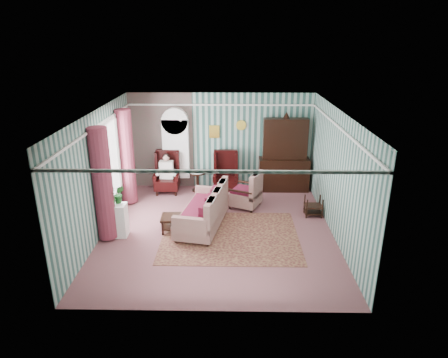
{
  "coord_description": "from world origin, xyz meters",
  "views": [
    {
      "loc": [
        0.31,
        -8.69,
        4.54
      ],
      "look_at": [
        0.14,
        0.6,
        1.12
      ],
      "focal_mm": 32.0,
      "sensor_mm": 36.0,
      "label": 1
    }
  ],
  "objects_px": {
    "bookcase": "(176,153)",
    "plant_stand": "(115,220)",
    "sofa": "(202,207)",
    "floral_armchair": "(245,190)",
    "wingback_left": "(167,173)",
    "wingback_right": "(226,173)",
    "round_side_table": "(198,181)",
    "seated_woman": "(167,174)",
    "coffee_table": "(180,224)",
    "nest_table": "(313,206)",
    "dresser_hutch": "(285,153)"
  },
  "relations": [
    {
      "from": "coffee_table",
      "to": "wingback_left",
      "type": "bearing_deg",
      "value": 105.17
    },
    {
      "from": "wingback_left",
      "to": "wingback_right",
      "type": "bearing_deg",
      "value": 0.0
    },
    {
      "from": "sofa",
      "to": "floral_armchair",
      "type": "bearing_deg",
      "value": -30.62
    },
    {
      "from": "bookcase",
      "to": "coffee_table",
      "type": "bearing_deg",
      "value": -81.63
    },
    {
      "from": "nest_table",
      "to": "plant_stand",
      "type": "distance_m",
      "value": 5.02
    },
    {
      "from": "bookcase",
      "to": "seated_woman",
      "type": "relative_size",
      "value": 1.9
    },
    {
      "from": "wingback_left",
      "to": "round_side_table",
      "type": "xyz_separation_m",
      "value": [
        0.9,
        0.15,
        -0.33
      ]
    },
    {
      "from": "wingback_left",
      "to": "wingback_right",
      "type": "height_order",
      "value": "same"
    },
    {
      "from": "sofa",
      "to": "wingback_left",
      "type": "bearing_deg",
      "value": 39.08
    },
    {
      "from": "wingback_right",
      "to": "floral_armchair",
      "type": "relative_size",
      "value": 1.26
    },
    {
      "from": "seated_woman",
      "to": "round_side_table",
      "type": "relative_size",
      "value": 1.97
    },
    {
      "from": "wingback_right",
      "to": "seated_woman",
      "type": "bearing_deg",
      "value": 180.0
    },
    {
      "from": "seated_woman",
      "to": "floral_armchair",
      "type": "bearing_deg",
      "value": -23.76
    },
    {
      "from": "bookcase",
      "to": "wingback_left",
      "type": "distance_m",
      "value": 0.68
    },
    {
      "from": "round_side_table",
      "to": "nest_table",
      "type": "bearing_deg",
      "value": -28.2
    },
    {
      "from": "bookcase",
      "to": "nest_table",
      "type": "bearing_deg",
      "value": -26.92
    },
    {
      "from": "floral_armchair",
      "to": "bookcase",
      "type": "bearing_deg",
      "value": 79.61
    },
    {
      "from": "plant_stand",
      "to": "floral_armchair",
      "type": "relative_size",
      "value": 0.8
    },
    {
      "from": "round_side_table",
      "to": "wingback_right",
      "type": "bearing_deg",
      "value": -10.01
    },
    {
      "from": "wingback_right",
      "to": "seated_woman",
      "type": "relative_size",
      "value": 1.06
    },
    {
      "from": "bookcase",
      "to": "nest_table",
      "type": "distance_m",
      "value": 4.37
    },
    {
      "from": "floral_armchair",
      "to": "wingback_left",
      "type": "bearing_deg",
      "value": 90.23
    },
    {
      "from": "plant_stand",
      "to": "coffee_table",
      "type": "distance_m",
      "value": 1.51
    },
    {
      "from": "dresser_hutch",
      "to": "nest_table",
      "type": "relative_size",
      "value": 4.37
    },
    {
      "from": "wingback_right",
      "to": "nest_table",
      "type": "height_order",
      "value": "wingback_right"
    },
    {
      "from": "wingback_right",
      "to": "floral_armchair",
      "type": "height_order",
      "value": "wingback_right"
    },
    {
      "from": "nest_table",
      "to": "round_side_table",
      "type": "bearing_deg",
      "value": 151.8
    },
    {
      "from": "nest_table",
      "to": "sofa",
      "type": "xyz_separation_m",
      "value": [
        -2.87,
        -0.7,
        0.25
      ]
    },
    {
      "from": "bookcase",
      "to": "wingback_left",
      "type": "xyz_separation_m",
      "value": [
        -0.25,
        -0.39,
        -0.5
      ]
    },
    {
      "from": "nest_table",
      "to": "coffee_table",
      "type": "relative_size",
      "value": 0.62
    },
    {
      "from": "wingback_left",
      "to": "coffee_table",
      "type": "relative_size",
      "value": 1.44
    },
    {
      "from": "bookcase",
      "to": "dresser_hutch",
      "type": "distance_m",
      "value": 3.25
    },
    {
      "from": "seated_woman",
      "to": "coffee_table",
      "type": "bearing_deg",
      "value": -74.83
    },
    {
      "from": "wingback_right",
      "to": "coffee_table",
      "type": "xyz_separation_m",
      "value": [
        -1.08,
        -2.48,
        -0.43
      ]
    },
    {
      "from": "round_side_table",
      "to": "nest_table",
      "type": "xyz_separation_m",
      "value": [
        3.17,
        -1.7,
        -0.03
      ]
    },
    {
      "from": "wingback_right",
      "to": "coffee_table",
      "type": "distance_m",
      "value": 2.74
    },
    {
      "from": "plant_stand",
      "to": "wingback_left",
      "type": "bearing_deg",
      "value": 73.78
    },
    {
      "from": "bookcase",
      "to": "plant_stand",
      "type": "bearing_deg",
      "value": -108.49
    },
    {
      "from": "wingback_right",
      "to": "plant_stand",
      "type": "distance_m",
      "value": 3.76
    },
    {
      "from": "seated_woman",
      "to": "round_side_table",
      "type": "distance_m",
      "value": 0.96
    },
    {
      "from": "round_side_table",
      "to": "sofa",
      "type": "bearing_deg",
      "value": -82.87
    },
    {
      "from": "wingback_left",
      "to": "floral_armchair",
      "type": "xyz_separation_m",
      "value": [
        2.3,
        -1.01,
        -0.13
      ]
    },
    {
      "from": "bookcase",
      "to": "sofa",
      "type": "height_order",
      "value": "bookcase"
    },
    {
      "from": "sofa",
      "to": "floral_armchair",
      "type": "relative_size",
      "value": 2.07
    },
    {
      "from": "wingback_right",
      "to": "nest_table",
      "type": "bearing_deg",
      "value": -33.75
    },
    {
      "from": "bookcase",
      "to": "plant_stand",
      "type": "relative_size",
      "value": 2.8
    },
    {
      "from": "seated_woman",
      "to": "dresser_hutch",
      "type": "bearing_deg",
      "value": 4.41
    },
    {
      "from": "round_side_table",
      "to": "seated_woman",
      "type": "bearing_deg",
      "value": -170.54
    },
    {
      "from": "wingback_left",
      "to": "round_side_table",
      "type": "height_order",
      "value": "wingback_left"
    },
    {
      "from": "seated_woman",
      "to": "wingback_left",
      "type": "bearing_deg",
      "value": 0.0
    }
  ]
}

